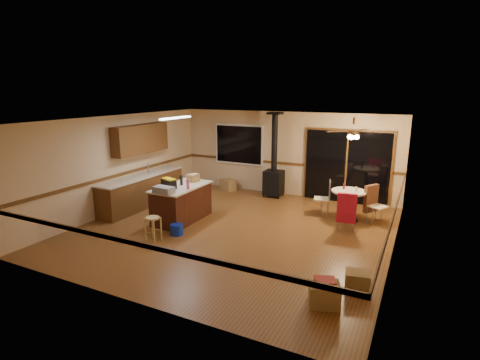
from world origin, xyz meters
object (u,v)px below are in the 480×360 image
Objects in this scene: wood_stove at (274,174)px; chair_near at (347,208)px; dining_table at (348,200)px; box_corner_a at (324,294)px; toolbox_black at (169,184)px; chair_left at (326,194)px; blue_bucket at (177,229)px; bar_stool at (153,229)px; chair_right at (372,199)px; box_corner_b at (357,281)px; toolbox_grey at (164,190)px; box_under_window at (228,185)px; kitchen_island at (182,203)px.

wood_stove is 3.60× the size of chair_near.
dining_table reaches higher than box_corner_a.
chair_near is at bearing 17.68° from toolbox_black.
wood_stove is 6.45× the size of toolbox_black.
chair_left is 0.74× the size of chair_near.
dining_table is at bearing 39.61° from blue_bucket.
chair_left is at bearing 34.60° from toolbox_black.
bar_stool is 1.85× the size of blue_bucket.
dining_table is 0.89m from chair_near.
box_corner_b is (0.27, -3.58, -0.44)m from chair_right.
blue_bucket is 0.64× the size of box_corner_a.
toolbox_black is at bearing 108.05° from bar_stool.
chair_near is (3.90, 1.71, -0.38)m from toolbox_grey.
box_corner_b is (3.30, -4.61, -0.57)m from wood_stove.
chair_right is (3.87, 2.89, 0.47)m from blue_bucket.
dining_table is at bearing -16.69° from box_under_window.
dining_table is 1.67× the size of chair_left.
box_corner_a is 0.79m from box_corner_b.
chair_right reaches higher than bar_stool.
bar_stool is at bearing -131.26° from chair_left.
kitchen_island is 3.26× the size of chair_left.
box_corner_a is (3.75, -1.37, 0.05)m from blue_bucket.
dining_table is at bearing 42.42° from bar_stool.
chair_right is (4.47, 2.32, -0.41)m from toolbox_black.
chair_right is at bearing 36.81° from blue_bucket.
kitchen_island is 0.89m from toolbox_grey.
kitchen_island is at bearing -155.07° from chair_right.
chair_left is 1.24m from chair_near.
box_corner_a is (4.54, -5.35, -0.01)m from box_under_window.
chair_left is 0.74× the size of chair_right.
box_corner_b is at bearing -18.78° from kitchen_island.
chair_near reaches higher than box_corner_b.
toolbox_black is 1.36m from bar_stool.
toolbox_black reaches higher than toolbox_grey.
dining_table is 2.18× the size of box_corner_b.
box_corner_b is (0.38, 0.69, -0.02)m from box_corner_a.
chair_near is (3.70, 2.39, 0.32)m from bar_stool.
chair_near is at bearing -38.31° from wood_stove.
box_corner_a is (4.22, -2.25, -0.28)m from kitchen_island.
chair_left is 1.30× the size of box_corner_b.
bar_stool is 1.06× the size of chair_left.
wood_stove reaches higher than box_corner_b.
kitchen_island reaches higher than dining_table.
toolbox_black is 0.71× the size of bar_stool.
chair_left is (1.89, -1.06, -0.14)m from wood_stove.
chair_right is (0.42, 1.02, 0.00)m from chair_near.
chair_left is (3.17, 2.71, -0.39)m from toolbox_grey.
blue_bucket is 4.85m from chair_right.
dining_table is at bearing 28.94° from toolbox_black.
toolbox_black is at bearing -151.06° from dining_table.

